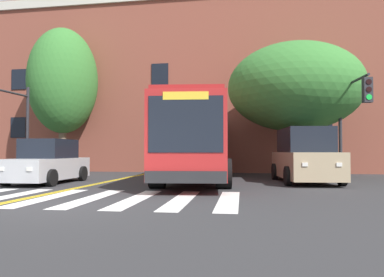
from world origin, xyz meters
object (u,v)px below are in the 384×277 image
object	(u,v)px
city_bus	(195,140)
car_tan_far_lane	(305,157)
car_silver_near_lane	(48,163)
street_tree_curbside_large	(295,88)
traffic_light_far_corner	(7,113)
car_teal_behind_bus	(214,155)
traffic_light_overhead	(193,116)
traffic_light_near_corner	(351,109)
street_tree_curbside_small	(63,81)

from	to	relation	value
city_bus	car_tan_far_lane	bearing A→B (deg)	-4.51
car_silver_near_lane	street_tree_curbside_large	size ratio (longest dim) A/B	0.57
traffic_light_far_corner	car_teal_behind_bus	bearing A→B (deg)	48.66
car_tan_far_lane	traffic_light_overhead	xyz separation A→B (m)	(-5.27, 2.43, 2.05)
city_bus	traffic_light_near_corner	bearing A→B (deg)	3.03
car_silver_near_lane	street_tree_curbside_large	xyz separation A→B (m)	(10.64, 5.34, 3.79)
traffic_light_near_corner	traffic_light_far_corner	world-z (taller)	traffic_light_far_corner
street_tree_curbside_small	traffic_light_near_corner	bearing A→B (deg)	-14.93
car_silver_near_lane	city_bus	bearing A→B (deg)	23.14
car_silver_near_lane	street_tree_curbside_small	world-z (taller)	street_tree_curbside_small
traffic_light_overhead	street_tree_curbside_large	world-z (taller)	street_tree_curbside_large
traffic_light_near_corner	street_tree_curbside_large	xyz separation A→B (m)	(-2.15, 2.46, 1.40)
traffic_light_far_corner	traffic_light_overhead	xyz separation A→B (m)	(9.31, 1.88, -0.12)
traffic_light_far_corner	street_tree_curbside_large	distance (m)	14.83
city_bus	car_teal_behind_bus	bearing A→B (deg)	91.64
traffic_light_overhead	street_tree_curbside_small	distance (m)	9.46
city_bus	car_teal_behind_bus	size ratio (longest dim) A/B	2.58
city_bus	street_tree_curbside_small	world-z (taller)	street_tree_curbside_small
street_tree_curbside_small	traffic_light_overhead	bearing A→B (deg)	-16.62
traffic_light_far_corner	street_tree_curbside_large	bearing A→B (deg)	10.36
traffic_light_near_corner	traffic_light_overhead	xyz separation A→B (m)	(-7.37, 1.69, -0.08)
car_teal_behind_bus	traffic_light_overhead	world-z (taller)	traffic_light_overhead
car_tan_far_lane	traffic_light_near_corner	world-z (taller)	traffic_light_near_corner
street_tree_curbside_small	street_tree_curbside_large	bearing A→B (deg)	-7.47
traffic_light_overhead	traffic_light_far_corner	bearing A→B (deg)	-168.57
traffic_light_near_corner	traffic_light_far_corner	distance (m)	16.68
car_silver_near_lane	street_tree_curbside_large	distance (m)	12.49
traffic_light_far_corner	street_tree_curbside_large	xyz separation A→B (m)	(14.52, 2.66, 1.36)
car_teal_behind_bus	traffic_light_near_corner	distance (m)	12.96
traffic_light_overhead	street_tree_curbside_large	size ratio (longest dim) A/B	0.59
city_bus	traffic_light_overhead	world-z (taller)	traffic_light_overhead
traffic_light_near_corner	traffic_light_overhead	size ratio (longest dim) A/B	1.04
car_tan_far_lane	car_silver_near_lane	bearing A→B (deg)	-168.72
city_bus	car_silver_near_lane	bearing A→B (deg)	-156.86
traffic_light_near_corner	traffic_light_overhead	bearing A→B (deg)	167.10
car_silver_near_lane	traffic_light_overhead	distance (m)	7.46
city_bus	traffic_light_near_corner	world-z (taller)	traffic_light_near_corner
car_teal_behind_bus	street_tree_curbside_large	world-z (taller)	street_tree_curbside_large
car_tan_far_lane	city_bus	bearing A→B (deg)	175.49
car_silver_near_lane	traffic_light_near_corner	bearing A→B (deg)	12.68
traffic_light_near_corner	street_tree_curbside_small	bearing A→B (deg)	165.07
car_teal_behind_bus	city_bus	bearing A→B (deg)	-88.36
car_silver_near_lane	traffic_light_overhead	xyz separation A→B (m)	(5.43, 4.57, 2.31)
car_teal_behind_bus	car_silver_near_lane	bearing A→B (deg)	-112.52
street_tree_curbside_large	street_tree_curbside_small	bearing A→B (deg)	172.53
traffic_light_overhead	street_tree_curbside_small	bearing A→B (deg)	163.38
traffic_light_near_corner	car_tan_far_lane	bearing A→B (deg)	-160.45
car_tan_far_lane	traffic_light_overhead	bearing A→B (deg)	155.20
car_tan_far_lane	car_teal_behind_bus	xyz separation A→B (m)	(-5.13, 11.29, -0.03)
street_tree_curbside_large	car_tan_far_lane	bearing A→B (deg)	-89.08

